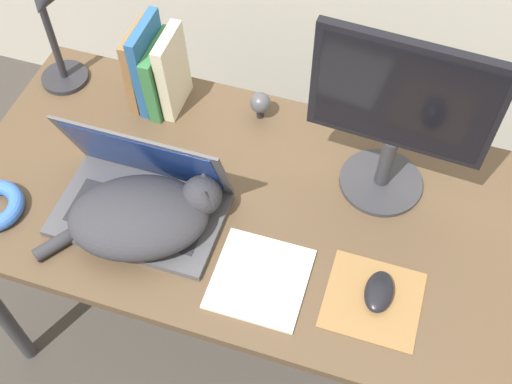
% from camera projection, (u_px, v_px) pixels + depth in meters
% --- Properties ---
extents(desk, '(1.37, 0.72, 0.74)m').
position_uv_depth(desk, '(237.00, 215.00, 1.63)').
color(desk, brown).
rests_on(desk, ground_plane).
extents(laptop, '(0.40, 0.25, 0.25)m').
position_uv_depth(laptop, '(141.00, 197.00, 1.51)').
color(laptop, '#4C4C51').
rests_on(laptop, desk).
extents(cat, '(0.40, 0.33, 0.14)m').
position_uv_depth(cat, '(144.00, 215.00, 1.46)').
color(cat, '#333338').
rests_on(cat, desk).
extents(external_monitor, '(0.40, 0.21, 0.45)m').
position_uv_depth(external_monitor, '(399.00, 115.00, 1.39)').
color(external_monitor, '#333338').
rests_on(external_monitor, desk).
extents(mousepad, '(0.21, 0.20, 0.00)m').
position_uv_depth(mousepad, '(373.00, 300.00, 1.41)').
color(mousepad, olive).
rests_on(mousepad, desk).
extents(computer_mouse, '(0.06, 0.10, 0.03)m').
position_uv_depth(computer_mouse, '(379.00, 292.00, 1.40)').
color(computer_mouse, black).
rests_on(computer_mouse, mousepad).
extents(book_row, '(0.13, 0.17, 0.25)m').
position_uv_depth(book_row, '(157.00, 69.00, 1.67)').
color(book_row, olive).
rests_on(book_row, desk).
extents(desk_lamp, '(0.17, 0.17, 0.40)m').
position_uv_depth(desk_lamp, '(48.00, 14.00, 1.57)').
color(desk_lamp, '#28282D').
rests_on(desk_lamp, desk).
extents(notepad, '(0.21, 0.21, 0.01)m').
position_uv_depth(notepad, '(260.00, 279.00, 1.44)').
color(notepad, silver).
rests_on(notepad, desk).
extents(webcam, '(0.06, 0.06, 0.08)m').
position_uv_depth(webcam, '(260.00, 103.00, 1.69)').
color(webcam, '#232328').
rests_on(webcam, desk).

